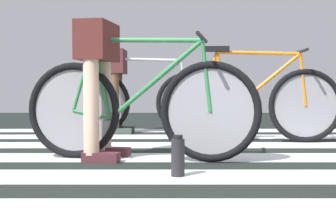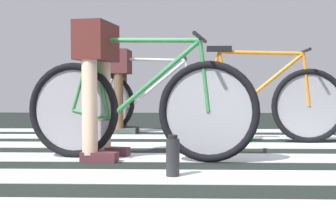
% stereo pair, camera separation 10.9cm
% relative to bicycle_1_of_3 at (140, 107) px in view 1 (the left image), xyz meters
% --- Properties ---
extents(ground, '(18.00, 14.00, 0.02)m').
position_rel_bicycle_1_of_3_xyz_m(ground, '(0.24, -0.11, -0.40)').
color(ground, black).
extents(crosswalk_markings, '(5.46, 5.76, 0.00)m').
position_rel_bicycle_1_of_3_xyz_m(crosswalk_markings, '(0.24, -0.26, -0.38)').
color(crosswalk_markings, silver).
rests_on(crosswalk_markings, ground).
extents(bicycle_1_of_3, '(1.72, 0.55, 0.93)m').
position_rel_bicycle_1_of_3_xyz_m(bicycle_1_of_3, '(0.00, 0.00, 0.00)').
color(bicycle_1_of_3, black).
rests_on(bicycle_1_of_3, ground).
extents(cyclist_1_of_3, '(0.38, 0.45, 1.00)m').
position_rel_bicycle_1_of_3_xyz_m(cyclist_1_of_3, '(-0.31, 0.06, 0.26)').
color(cyclist_1_of_3, beige).
rests_on(cyclist_1_of_3, ground).
extents(bicycle_2_of_3, '(1.74, 0.52, 0.93)m').
position_rel_bicycle_1_of_3_xyz_m(bicycle_2_of_3, '(1.02, 1.11, 0.00)').
color(bicycle_2_of_3, black).
rests_on(bicycle_2_of_3, ground).
extents(bicycle_3_of_3, '(1.74, 0.52, 0.93)m').
position_rel_bicycle_1_of_3_xyz_m(bicycle_3_of_3, '(-0.09, 2.06, 0.00)').
color(bicycle_3_of_3, black).
rests_on(bicycle_3_of_3, ground).
extents(cyclist_3_of_3, '(0.32, 0.42, 0.98)m').
position_rel_bicycle_1_of_3_xyz_m(cyclist_3_of_3, '(-0.40, 2.07, 0.25)').
color(cyclist_3_of_3, brown).
rests_on(cyclist_3_of_3, ground).
extents(water_bottle, '(0.08, 0.08, 0.25)m').
position_rel_bicycle_1_of_3_xyz_m(water_bottle, '(0.27, -0.63, -0.27)').
color(water_bottle, '#242226').
rests_on(water_bottle, ground).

